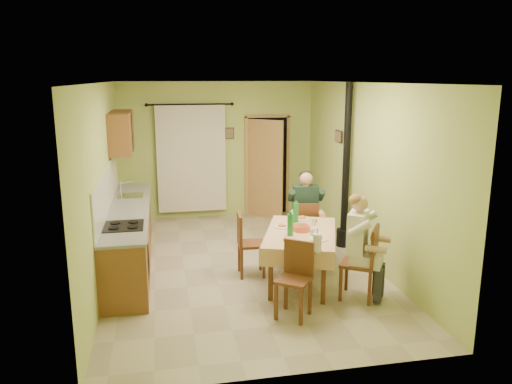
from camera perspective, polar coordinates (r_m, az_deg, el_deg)
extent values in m
cube|color=tan|center=(7.89, -1.66, -8.41)|extent=(4.00, 6.00, 0.01)
cube|color=#B1C565|center=(10.43, -4.42, 4.79)|extent=(4.00, 0.04, 2.80)
cube|color=#B1C565|center=(4.65, 4.31, -5.54)|extent=(4.00, 0.04, 2.80)
cube|color=#B1C565|center=(7.45, -17.10, 0.96)|extent=(0.04, 6.00, 2.80)
cube|color=#B1C565|center=(8.06, 12.46, 2.11)|extent=(0.04, 6.00, 2.80)
cube|color=white|center=(7.35, -1.81, 12.38)|extent=(4.00, 6.00, 0.04)
cube|color=brown|center=(8.05, -14.24, -5.06)|extent=(0.60, 3.60, 0.88)
cube|color=gray|center=(7.92, -14.42, -1.89)|extent=(0.64, 3.64, 0.04)
cube|color=white|center=(7.87, -16.62, 0.35)|extent=(0.02, 3.60, 0.66)
cube|color=silver|center=(8.69, -14.15, -0.47)|extent=(0.42, 0.42, 0.03)
cube|color=black|center=(6.95, -14.87, -3.77)|extent=(0.52, 0.56, 0.02)
cube|color=black|center=(7.08, -12.24, -7.36)|extent=(0.01, 0.55, 0.55)
cube|color=brown|center=(9.02, -15.12, 6.64)|extent=(0.35, 1.40, 0.70)
cylinder|color=black|center=(10.17, -7.56, 9.89)|extent=(1.70, 0.04, 0.04)
cube|color=silver|center=(10.30, -7.39, 3.78)|extent=(1.40, 0.06, 2.20)
cube|color=black|center=(10.64, 1.26, 2.97)|extent=(0.84, 0.03, 2.06)
cube|color=#AF8149|center=(10.54, -1.12, 2.88)|extent=(0.06, 0.06, 2.12)
cube|color=#AF8149|center=(10.73, 3.62, 3.03)|extent=(0.06, 0.06, 2.12)
cube|color=#AF8149|center=(10.49, 1.30, 8.67)|extent=(0.96, 0.06, 0.06)
cube|color=#AF8149|center=(10.34, 1.04, 2.63)|extent=(0.64, 0.57, 2.04)
cube|color=tan|center=(7.06, 5.14, -4.68)|extent=(1.42, 1.80, 0.04)
cube|color=tan|center=(6.36, 4.66, -7.76)|extent=(0.90, 0.33, 0.22)
cube|color=tan|center=(7.84, 5.49, -3.73)|extent=(0.90, 0.33, 0.22)
cube|color=tan|center=(7.14, 1.31, -5.37)|extent=(0.54, 1.48, 0.22)
cube|color=tan|center=(7.08, 8.96, -5.67)|extent=(0.54, 1.48, 0.22)
cylinder|color=white|center=(7.66, 5.31, -3.05)|extent=(0.25, 0.25, 0.02)
ellipsoid|color=#CC7233|center=(7.65, 5.32, -2.90)|extent=(0.12, 0.12, 0.05)
cylinder|color=white|center=(6.48, 4.79, -6.03)|extent=(0.25, 0.25, 0.02)
ellipsoid|color=#CC7233|center=(6.48, 4.80, -5.85)|extent=(0.12, 0.12, 0.05)
cylinder|color=white|center=(6.74, 7.14, -5.35)|extent=(0.25, 0.25, 0.02)
ellipsoid|color=#CC7233|center=(6.73, 7.14, -5.18)|extent=(0.12, 0.12, 0.05)
cylinder|color=white|center=(7.23, 3.02, -3.98)|extent=(0.25, 0.25, 0.02)
ellipsoid|color=#CC7233|center=(7.23, 3.02, -3.82)|extent=(0.12, 0.12, 0.05)
cylinder|color=#FC6844|center=(7.09, 5.17, -4.10)|extent=(0.26, 0.26, 0.08)
cylinder|color=white|center=(6.53, 4.83, -5.89)|extent=(0.28, 0.28, 0.02)
cube|color=tan|center=(6.52, 4.33, -5.72)|extent=(0.06, 0.05, 0.03)
cube|color=tan|center=(6.51, 4.38, -5.75)|extent=(0.04, 0.06, 0.03)
cube|color=tan|center=(6.52, 4.77, -5.73)|extent=(0.07, 0.06, 0.03)
cube|color=tan|center=(6.52, 4.97, -5.73)|extent=(0.07, 0.07, 0.03)
cylinder|color=silver|center=(6.87, 6.50, -4.60)|extent=(0.07, 0.07, 0.10)
cylinder|color=silver|center=(7.37, 6.59, -3.40)|extent=(0.07, 0.07, 0.10)
cylinder|color=white|center=(6.25, 6.99, -5.75)|extent=(0.11, 0.11, 0.22)
cylinder|color=silver|center=(6.24, 7.00, -5.49)|extent=(0.02, 0.02, 0.30)
cube|color=#5B3118|center=(8.18, 5.64, -4.12)|extent=(0.43, 0.43, 0.04)
cube|color=#5B3118|center=(7.95, 5.84, -2.85)|extent=(0.38, 0.10, 0.43)
cube|color=#5B3118|center=(6.14, 4.31, -10.02)|extent=(0.53, 0.53, 0.04)
cube|color=#5B3118|center=(6.20, 4.92, -7.44)|extent=(0.33, 0.26, 0.43)
cube|color=#5B3118|center=(6.77, 11.64, -8.02)|extent=(0.60, 0.60, 0.04)
cube|color=#5B3118|center=(6.65, 13.42, -6.04)|extent=(0.27, 0.39, 0.50)
cube|color=#5B3118|center=(7.38, -0.54, -5.96)|extent=(0.40, 0.40, 0.04)
cube|color=#5B3118|center=(7.29, -1.89, -4.23)|extent=(0.06, 0.39, 0.44)
cube|color=#192D23|center=(8.06, 5.75, -3.79)|extent=(0.42, 0.45, 0.16)
cube|color=#192D23|center=(8.09, 5.68, -1.15)|extent=(0.43, 0.28, 0.54)
sphere|color=tan|center=(8.00, 5.75, 1.54)|extent=(0.21, 0.21, 0.21)
ellipsoid|color=black|center=(8.03, 5.72, 1.88)|extent=(0.21, 0.21, 0.16)
cube|color=silver|center=(6.73, 12.51, -7.47)|extent=(0.53, 0.52, 0.16)
cube|color=silver|center=(6.64, 11.55, -4.52)|extent=(0.40, 0.46, 0.54)
sphere|color=tan|center=(6.53, 11.79, -1.26)|extent=(0.21, 0.21, 0.21)
ellipsoid|color=olive|center=(6.53, 11.46, -0.89)|extent=(0.21, 0.21, 0.16)
cylinder|color=black|center=(8.56, 10.26, 2.84)|extent=(0.12, 0.12, 2.80)
cylinder|color=black|center=(8.87, 9.94, -5.14)|extent=(0.24, 0.24, 0.30)
cube|color=black|center=(10.38, -3.05, 6.72)|extent=(0.19, 0.03, 0.23)
cube|color=brown|center=(9.08, 9.42, 6.31)|extent=(0.03, 0.31, 0.21)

